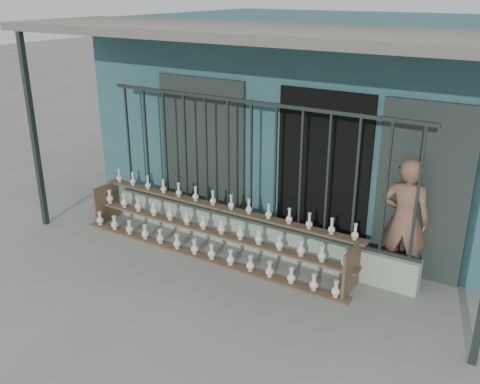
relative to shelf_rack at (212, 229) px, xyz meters
The scene contains 6 objects.
ground 1.04m from the shelf_rack, 64.90° to the right, with size 60.00×60.00×0.00m, color slate.
workshop_building 3.60m from the shelf_rack, 82.87° to the left, with size 7.40×6.60×3.21m.
parapet_wall 0.60m from the shelf_rack, 45.10° to the left, with size 5.00×0.20×0.45m, color #8DA58E.
security_fence 1.15m from the shelf_rack, 45.10° to the left, with size 5.00×0.04×1.80m.
shelf_rack is the anchor object (origin of this frame).
elderly_woman 2.71m from the shelf_rack, 14.98° to the left, with size 0.63×0.41×1.71m, color brown.
Camera 1 is at (3.71, -4.94, 3.70)m, focal length 40.00 mm.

